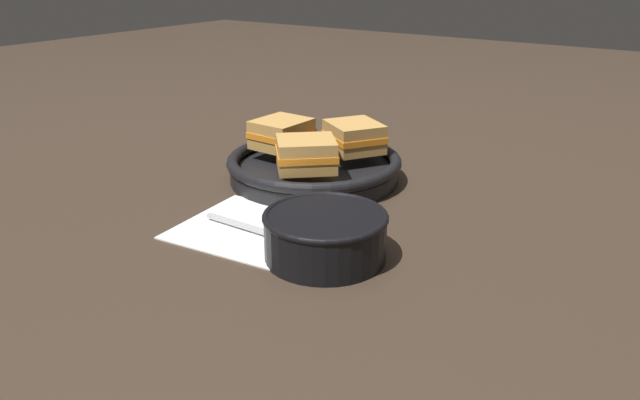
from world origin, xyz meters
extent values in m
plane|color=#382B21|center=(0.00, 0.00, 0.00)|extent=(4.00, 4.00, 0.00)
cube|color=white|center=(-0.05, -0.04, 0.00)|extent=(0.22, 0.19, 0.00)
cylinder|color=black|center=(0.07, -0.05, 0.03)|extent=(0.15, 0.15, 0.06)
cylinder|color=gold|center=(0.07, -0.05, 0.04)|extent=(0.13, 0.13, 0.01)
torus|color=black|center=(0.07, -0.05, 0.05)|extent=(0.15, 0.15, 0.01)
cube|color=#B7B7BC|center=(-0.07, -0.05, 0.01)|extent=(0.11, 0.01, 0.01)
ellipsoid|color=#B7B7BC|center=(0.01, -0.05, 0.01)|extent=(0.05, 0.03, 0.01)
cylinder|color=black|center=(-0.10, 0.17, 0.01)|extent=(0.27, 0.27, 0.02)
torus|color=black|center=(-0.10, 0.17, 0.03)|extent=(0.28, 0.28, 0.02)
cube|color=#C18E47|center=(-0.06, 0.22, 0.05)|extent=(0.11, 0.11, 0.02)
cube|color=orange|center=(-0.06, 0.22, 0.07)|extent=(0.12, 0.11, 0.01)
cube|color=#C18E47|center=(-0.06, 0.22, 0.08)|extent=(0.11, 0.11, 0.02)
cube|color=#C18E47|center=(-0.17, 0.17, 0.05)|extent=(0.08, 0.09, 0.02)
cube|color=orange|center=(-0.17, 0.17, 0.07)|extent=(0.08, 0.09, 0.01)
cube|color=#C18E47|center=(-0.17, 0.17, 0.08)|extent=(0.08, 0.09, 0.02)
cube|color=#C18E47|center=(-0.07, 0.10, 0.05)|extent=(0.11, 0.11, 0.02)
cube|color=orange|center=(-0.07, 0.10, 0.07)|extent=(0.12, 0.12, 0.01)
cube|color=#C18E47|center=(-0.07, 0.10, 0.08)|extent=(0.11, 0.11, 0.02)
camera|label=1|loc=(0.44, -0.60, 0.34)|focal=35.00mm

